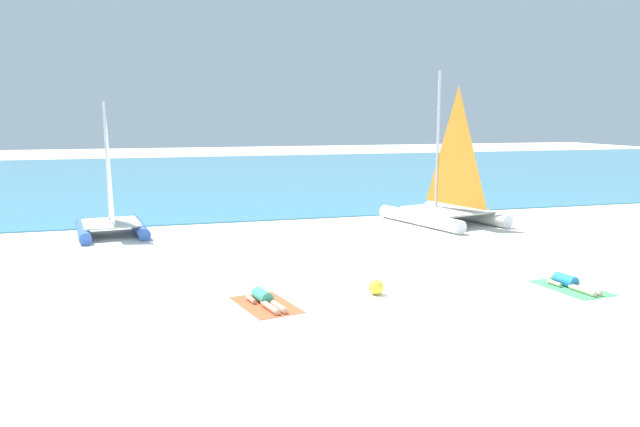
{
  "coord_description": "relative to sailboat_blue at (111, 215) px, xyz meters",
  "views": [
    {
      "loc": [
        -5.35,
        -13.76,
        4.29
      ],
      "look_at": [
        0.0,
        4.86,
        1.2
      ],
      "focal_mm": 34.85,
      "sensor_mm": 36.0,
      "label": 1
    }
  ],
  "objects": [
    {
      "name": "towel_right",
      "position": [
        11.35,
        -10.57,
        -0.7
      ],
      "size": [
        1.32,
        2.02,
        0.01
      ],
      "primitive_type": "cube",
      "rotation": [
        0.0,
        0.0,
        0.12
      ],
      "color": "#4CB266",
      "rests_on": "ground"
    },
    {
      "name": "towel_left",
      "position": [
        3.75,
        -9.82,
        -0.7
      ],
      "size": [
        1.49,
        2.09,
        0.01
      ],
      "primitive_type": "cube",
      "rotation": [
        0.0,
        0.0,
        0.22
      ],
      "color": "#EA5933",
      "rests_on": "ground"
    },
    {
      "name": "sailboat_white",
      "position": [
        12.74,
        -1.15,
        0.19
      ],
      "size": [
        4.03,
        5.21,
        6.01
      ],
      "rotation": [
        0.0,
        0.0,
        0.26
      ],
      "color": "white",
      "rests_on": "ground"
    },
    {
      "name": "ground_plane",
      "position": [
        6.52,
        0.49,
        -0.71
      ],
      "size": [
        120.0,
        120.0,
        0.0
      ],
      "primitive_type": "plane",
      "color": "white"
    },
    {
      "name": "sunbather_right",
      "position": [
        11.35,
        -10.51,
        -0.58
      ],
      "size": [
        0.59,
        1.57,
        0.3
      ],
      "rotation": [
        0.0,
        0.0,
        0.12
      ],
      "color": "#268CCC",
      "rests_on": "towel_right"
    },
    {
      "name": "beach_ball",
      "position": [
        6.47,
        -9.72,
        -0.52
      ],
      "size": [
        0.37,
        0.37,
        0.37
      ],
      "primitive_type": "sphere",
      "color": "yellow",
      "rests_on": "ground"
    },
    {
      "name": "sailboat_blue",
      "position": [
        0.0,
        0.0,
        0.0
      ],
      "size": [
        2.76,
        3.91,
        4.76
      ],
      "rotation": [
        0.0,
        0.0,
        0.12
      ],
      "color": "blue",
      "rests_on": "ground"
    },
    {
      "name": "ocean_water",
      "position": [
        6.52,
        21.3,
        -0.68
      ],
      "size": [
        120.0,
        40.0,
        0.05
      ],
      "primitive_type": "cube",
      "color": "teal",
      "rests_on": "ground"
    },
    {
      "name": "sunbather_left",
      "position": [
        3.73,
        -9.76,
        -0.58
      ],
      "size": [
        0.73,
        1.56,
        0.3
      ],
      "rotation": [
        0.0,
        0.0,
        0.22
      ],
      "color": "#3FB28C",
      "rests_on": "towel_left"
    }
  ]
}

